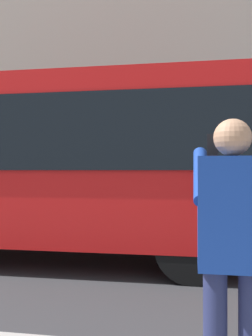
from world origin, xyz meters
The scene contains 4 objects.
ground_plane centered at (0.00, 0.00, 0.00)m, with size 60.00×60.00×0.00m, color #2B2B2D.
building_facade_far centered at (-0.02, -6.80, 5.99)m, with size 28.00×1.55×12.00m.
red_bus centered at (2.35, 0.18, 1.68)m, with size 9.05×2.54×3.08m.
pedestrian_photographer centered at (-0.93, 4.27, 1.14)m, with size 0.53×0.52×1.70m.
Camera 1 is at (-0.70, 6.58, 1.55)m, focal length 40.92 mm.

